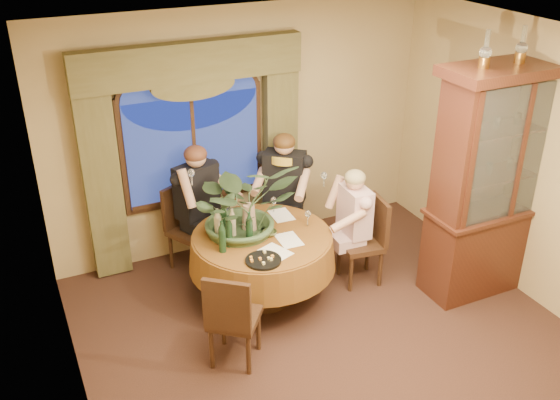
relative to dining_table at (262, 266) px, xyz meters
name	(u,v)px	position (x,y,z in m)	size (l,w,h in m)	color
floor	(348,360)	(0.31, -1.25, -0.38)	(5.00, 5.00, 0.00)	black
wall_back	(242,130)	(0.31, 1.25, 1.02)	(4.50, 4.50, 0.00)	tan
wall_right	(559,178)	(2.56, -1.25, 1.02)	(5.00, 5.00, 0.00)	tan
ceiling	(368,56)	(0.31, -1.25, 2.42)	(5.00, 5.00, 0.00)	white
window	(194,149)	(-0.29, 1.18, 0.92)	(1.62, 0.10, 1.32)	navy
arched_transom	(189,79)	(-0.29, 1.18, 1.71)	(1.60, 0.06, 0.44)	navy
drapery_left	(102,177)	(-1.32, 1.13, 0.80)	(0.38, 0.14, 2.32)	#4C4825
drapery_right	(280,146)	(0.74, 1.13, 0.80)	(0.38, 0.14, 2.32)	#4C4825
swag_valance	(191,62)	(-0.29, 1.10, 1.90)	(2.45, 0.16, 0.42)	#4C4825
dining_table	(262,266)	(0.00, 0.00, 0.00)	(1.51, 1.51, 0.75)	maroon
china_cabinet	(498,182)	(2.27, -0.78, 0.84)	(1.50, 0.59, 2.43)	#331810
oil_lamp_left	(486,49)	(1.85, -0.78, 2.22)	(0.11, 0.11, 0.34)	#A5722D
oil_lamp_center	(522,44)	(2.27, -0.78, 2.22)	(0.11, 0.11, 0.34)	#A5722D
oil_lamp_right	(556,40)	(2.70, -0.78, 2.22)	(0.11, 0.11, 0.34)	#A5722D
chair_right	(361,242)	(1.08, -0.16, 0.10)	(0.42, 0.42, 0.96)	black
chair_back_right	(283,211)	(0.63, 0.83, 0.10)	(0.42, 0.42, 0.96)	black
chair_back	(191,229)	(-0.48, 0.88, 0.10)	(0.42, 0.42, 0.96)	black
chair_front_left	(235,315)	(-0.61, -0.78, 0.10)	(0.42, 0.42, 0.96)	black
person_pink	(354,225)	(1.05, -0.06, 0.27)	(0.46, 0.42, 1.29)	beige
person_back	(198,207)	(-0.38, 0.91, 0.35)	(0.52, 0.48, 1.46)	black
person_scarf	(284,193)	(0.64, 0.81, 0.36)	(0.53, 0.48, 1.47)	black
stoneware_vase	(249,218)	(-0.08, 0.14, 0.52)	(0.16, 0.16, 0.29)	#91715C
centerpiece_plant	(242,170)	(-0.13, 0.17, 1.04)	(1.07, 1.19, 0.93)	#385232
olive_bowl	(270,233)	(0.07, -0.04, 0.40)	(0.14, 0.14, 0.05)	#4A562F
cheese_platter	(263,260)	(-0.19, -0.46, 0.39)	(0.34, 0.34, 0.02)	black
wine_bottle_0	(232,224)	(-0.29, 0.06, 0.54)	(0.07, 0.07, 0.33)	tan
wine_bottle_1	(218,224)	(-0.42, 0.12, 0.54)	(0.07, 0.07, 0.33)	tan
wine_bottle_2	(229,231)	(-0.37, -0.06, 0.54)	(0.07, 0.07, 0.33)	black
wine_bottle_3	(222,236)	(-0.47, -0.13, 0.54)	(0.07, 0.07, 0.33)	black
wine_bottle_4	(223,219)	(-0.34, 0.19, 0.54)	(0.07, 0.07, 0.33)	black
wine_bottle_5	(249,228)	(-0.17, -0.08, 0.54)	(0.07, 0.07, 0.33)	black
tasting_paper_0	(289,240)	(0.20, -0.21, 0.38)	(0.21, 0.30, 0.00)	white
tasting_paper_1	(281,215)	(0.35, 0.29, 0.38)	(0.21, 0.30, 0.00)	white
tasting_paper_2	(276,252)	(-0.02, -0.36, 0.38)	(0.21, 0.30, 0.00)	white
wine_glass_person_pink	(308,218)	(0.50, -0.03, 0.46)	(0.07, 0.07, 0.18)	silver
wine_glass_person_back	(227,211)	(-0.19, 0.46, 0.46)	(0.07, 0.07, 0.18)	silver
wine_glass_person_scarf	(274,205)	(0.31, 0.40, 0.46)	(0.07, 0.07, 0.18)	silver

